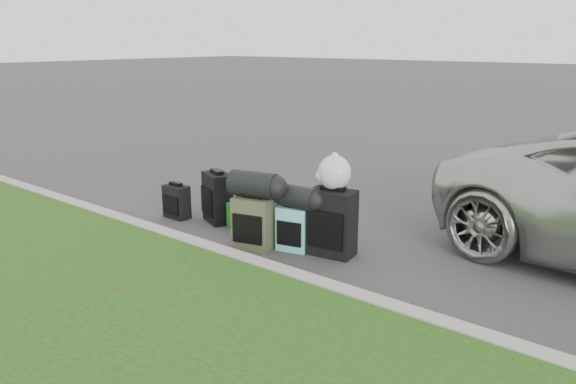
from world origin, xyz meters
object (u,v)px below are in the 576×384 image
Objects in this scene: suitcase_large_black_left at (218,198)px; tote_navy at (264,216)px; suitcase_large_black_right at (332,223)px; suitcase_teal at (293,229)px; tote_green at (240,214)px; suitcase_small_black at (177,202)px; suitcase_olive at (253,223)px.

tote_navy is at bearing 38.26° from suitcase_large_black_left.
tote_navy is (-1.23, 0.22, -0.22)m from suitcase_large_black_right.
suitcase_teal is 1.12m from tote_green.
suitcase_teal is (2.04, 0.05, 0.03)m from suitcase_small_black.
suitcase_large_black_left is 0.88× the size of suitcase_large_black_right.
tote_navy reaches higher than tote_green.
suitcase_teal is (0.41, 0.25, -0.05)m from suitcase_olive.
suitcase_large_black_left is 1.91m from suitcase_large_black_right.
suitcase_olive is (1.63, -0.20, 0.08)m from suitcase_small_black.
suitcase_olive is at bearing -65.05° from tote_navy.
suitcase_large_black_left is 1.08× the size of suitcase_olive.
suitcase_olive reaches higher than tote_green.
suitcase_large_black_right is (0.44, 0.16, 0.12)m from suitcase_teal.
suitcase_olive is at bearing 0.67° from suitcase_large_black_left.
suitcase_large_black_right is at bearing 5.78° from suitcase_teal.
suitcase_large_black_right reaches higher than suitcase_olive.
tote_navy is at bearing 17.58° from suitcase_small_black.
suitcase_large_black_left is 1.48m from suitcase_teal.
suitcase_olive is 1.90× the size of tote_green.
suitcase_teal reaches higher than tote_green.
suitcase_teal reaches higher than tote_navy.
suitcase_large_black_left reaches higher than suitcase_teal.
suitcase_olive is 0.95m from suitcase_large_black_right.
suitcase_teal is at bearing -31.89° from tote_navy.
suitcase_olive reaches higher than suitcase_small_black.
suitcase_olive is 0.74m from tote_navy.
tote_green is (-1.09, 0.24, -0.10)m from suitcase_teal.
suitcase_large_black_left is 1.15m from suitcase_olive.
tote_navy is (-0.79, 0.38, -0.10)m from suitcase_teal.
suitcase_large_black_left is at bearing 170.34° from suitcase_large_black_right.
suitcase_olive is 1.88× the size of tote_navy.
suitcase_small_black is 1.32m from tote_navy.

